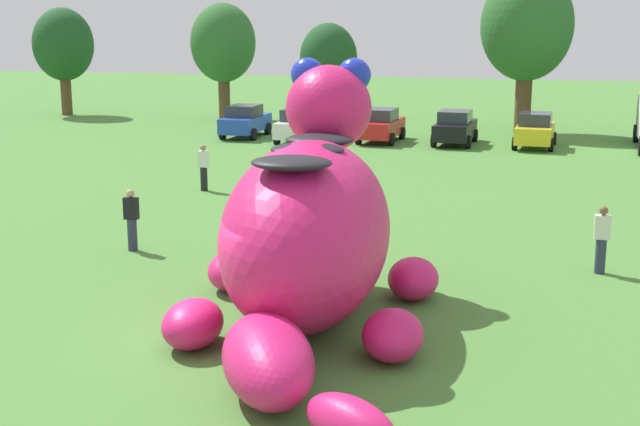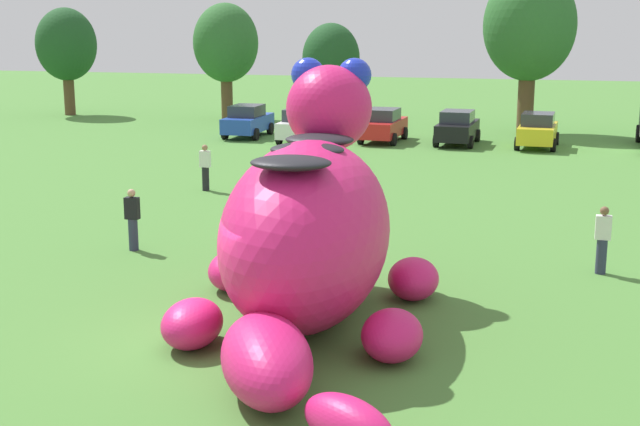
{
  "view_description": "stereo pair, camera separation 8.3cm",
  "coord_description": "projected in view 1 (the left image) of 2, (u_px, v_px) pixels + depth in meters",
  "views": [
    {
      "loc": [
        6.17,
        -15.12,
        6.2
      ],
      "look_at": [
        1.47,
        2.71,
        2.1
      ],
      "focal_mm": 49.02,
      "sensor_mm": 36.0,
      "label": 1
    },
    {
      "loc": [
        6.25,
        -15.1,
        6.2
      ],
      "look_at": [
        1.47,
        2.71,
        2.1
      ],
      "focal_mm": 49.02,
      "sensor_mm": 36.0,
      "label": 2
    }
  ],
  "objects": [
    {
      "name": "car_yellow",
      "position": [
        535.0,
        130.0,
        43.0
      ],
      "size": [
        2.09,
        4.18,
        1.72
      ],
      "color": "yellow",
      "rests_on": "ground"
    },
    {
      "name": "spectator_near_inflatable",
      "position": [
        602.0,
        240.0,
        21.62
      ],
      "size": [
        0.38,
        0.26,
        1.71
      ],
      "color": "#2D334C",
      "rests_on": "ground"
    },
    {
      "name": "giant_inflatable_creature",
      "position": [
        308.0,
        230.0,
        17.96
      ],
      "size": [
        5.99,
        10.15,
        5.33
      ],
      "color": "#E01E6B",
      "rests_on": "ground"
    },
    {
      "name": "car_black",
      "position": [
        455.0,
        127.0,
        44.03
      ],
      "size": [
        2.08,
        4.17,
        1.72
      ],
      "color": "black",
      "rests_on": "ground"
    },
    {
      "name": "car_red",
      "position": [
        381.0,
        125.0,
        44.97
      ],
      "size": [
        2.1,
        4.18,
        1.72
      ],
      "color": "red",
      "rests_on": "ground"
    },
    {
      "name": "tree_far_left",
      "position": [
        63.0,
        45.0,
        56.8
      ],
      "size": [
        3.92,
        3.92,
        6.95
      ],
      "color": "brown",
      "rests_on": "ground"
    },
    {
      "name": "car_blue",
      "position": [
        245.0,
        121.0,
        46.85
      ],
      "size": [
        1.97,
        4.12,
        1.72
      ],
      "color": "#2347B7",
      "rests_on": "ground"
    },
    {
      "name": "tree_centre_left",
      "position": [
        527.0,
        27.0,
        47.32
      ],
      "size": [
        5.0,
        5.0,
        8.88
      ],
      "color": "brown",
      "rests_on": "ground"
    },
    {
      "name": "spectator_mid_field",
      "position": [
        204.0,
        168.0,
        32.11
      ],
      "size": [
        0.38,
        0.26,
        1.71
      ],
      "color": "black",
      "rests_on": "ground"
    },
    {
      "name": "tree_left",
      "position": [
        223.0,
        44.0,
        54.25
      ],
      "size": [
        4.06,
        4.06,
        7.2
      ],
      "color": "brown",
      "rests_on": "ground"
    },
    {
      "name": "spectator_by_cars",
      "position": [
        132.0,
        220.0,
        23.76
      ],
      "size": [
        0.38,
        0.26,
        1.71
      ],
      "color": "#2D334C",
      "rests_on": "ground"
    },
    {
      "name": "car_white",
      "position": [
        300.0,
        125.0,
        45.02
      ],
      "size": [
        1.96,
        4.11,
        1.72
      ],
      "color": "white",
      "rests_on": "ground"
    },
    {
      "name": "ground_plane",
      "position": [
        213.0,
        342.0,
        17.15
      ],
      "size": [
        160.0,
        160.0,
        0.0
      ],
      "primitive_type": "plane",
      "color": "#4C8438"
    },
    {
      "name": "tree_mid_left",
      "position": [
        328.0,
        59.0,
        51.28
      ],
      "size": [
        3.38,
        3.38,
        6.0
      ],
      "color": "brown",
      "rests_on": "ground"
    }
  ]
}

